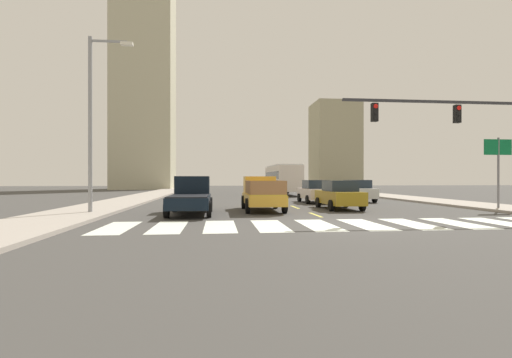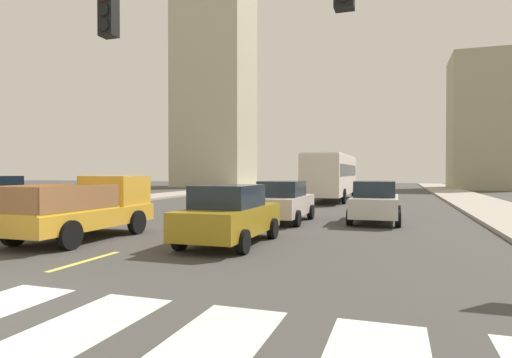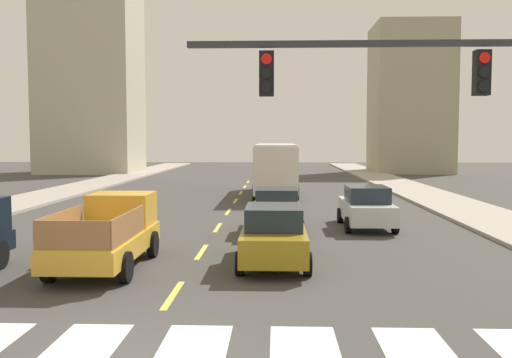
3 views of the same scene
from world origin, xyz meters
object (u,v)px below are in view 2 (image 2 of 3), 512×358
(pickup_stakebed, at_px, (90,208))
(sedan_far, at_px, (375,202))
(city_bus, at_px, (331,174))
(sedan_mid, at_px, (230,215))
(traffic_signal_gantry, at_px, (436,13))
(sedan_near_left, at_px, (283,201))

(pickup_stakebed, relative_size, sedan_far, 1.18)
(city_bus, xyz_separation_m, sedan_mid, (-0.04, -19.80, -1.09))
(traffic_signal_gantry, bearing_deg, sedan_far, 96.36)
(sedan_mid, bearing_deg, sedan_near_left, 89.78)
(city_bus, height_order, sedan_far, city_bus)
(sedan_near_left, xyz_separation_m, sedan_far, (3.67, 1.08, 0.00))
(pickup_stakebed, height_order, traffic_signal_gantry, traffic_signal_gantry)
(sedan_mid, height_order, traffic_signal_gantry, traffic_signal_gantry)
(city_bus, bearing_deg, pickup_stakebed, -101.51)
(pickup_stakebed, relative_size, city_bus, 0.48)
(sedan_near_left, height_order, sedan_mid, same)
(pickup_stakebed, distance_m, traffic_signal_gantry, 11.52)
(sedan_mid, xyz_separation_m, traffic_signal_gantry, (5.10, -5.29, 3.38))
(sedan_far, bearing_deg, city_bus, 103.65)
(pickup_stakebed, distance_m, city_bus, 20.59)
(sedan_near_left, bearing_deg, sedan_mid, -90.51)
(pickup_stakebed, bearing_deg, city_bus, 77.19)
(sedan_mid, bearing_deg, city_bus, 90.47)
(sedan_near_left, distance_m, sedan_far, 3.82)
(sedan_near_left, height_order, traffic_signal_gantry, traffic_signal_gantry)
(traffic_signal_gantry, bearing_deg, sedan_mid, 133.99)
(pickup_stakebed, distance_m, sedan_mid, 4.71)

